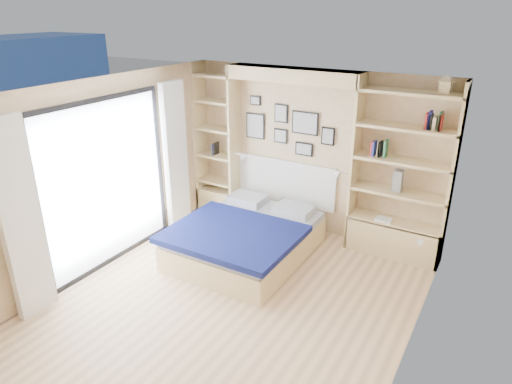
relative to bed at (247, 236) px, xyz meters
The scene contains 8 objects.
ground 1.17m from the bed, 66.72° to the right, with size 4.50×4.50×0.00m, color #DDB483.
room_shell 0.94m from the bed, 82.30° to the left, with size 4.50×4.50×4.50m.
bed is the anchor object (origin of this frame).
photo_gallery 1.78m from the bed, 90.09° to the left, with size 1.48×0.02×0.82m.
reading_lamps 1.27m from the bed, 81.07° to the left, with size 1.92×0.12×0.15m.
shelf_decor 2.44m from the bed, 31.28° to the left, with size 3.53×0.23×2.03m.
deck 3.33m from the bed, 161.63° to the right, with size 3.20×4.00×0.05m, color #685C4D.
deck_chair 2.58m from the bed, 164.62° to the right, with size 0.44×0.69×0.67m.
Camera 1 is at (2.55, -3.85, 3.30)m, focal length 32.00 mm.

